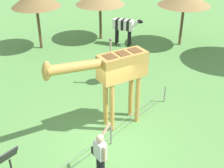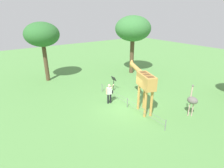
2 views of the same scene
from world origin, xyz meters
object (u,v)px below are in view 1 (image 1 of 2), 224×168
zebra (124,26)px  info_sign (10,160)px  giraffe (115,72)px  visitor (100,154)px  ostrich (113,60)px

zebra → info_sign: size_ratio=1.37×
giraffe → visitor: 2.94m
visitor → zebra: size_ratio=0.95×
visitor → ostrich: 5.84m
visitor → info_sign: bearing=-43.5°
zebra → visitor: bearing=33.8°
zebra → ostrich: 4.84m
giraffe → zebra: size_ratio=2.00×
ostrich → info_sign: ostrich is taller
ostrich → info_sign: bearing=14.5°
giraffe → zebra: 8.11m
visitor → info_sign: 2.52m
ostrich → info_sign: size_ratio=1.70×
visitor → zebra: (-8.86, -5.93, 0.26)m
ostrich → info_sign: (6.54, 1.69, -0.23)m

